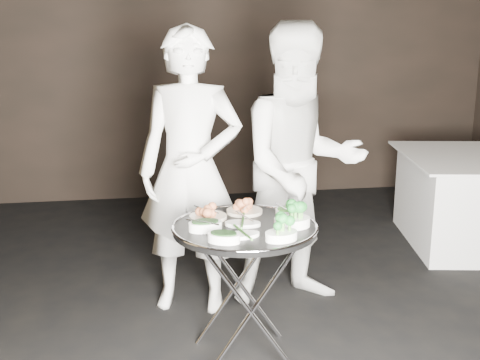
{
  "coord_description": "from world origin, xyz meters",
  "views": [
    {
      "loc": [
        -0.65,
        -2.67,
        1.72
      ],
      "look_at": [
        -0.16,
        0.34,
        0.95
      ],
      "focal_mm": 45.0,
      "sensor_mm": 36.0,
      "label": 1
    }
  ],
  "objects": [
    {
      "name": "wall_back",
      "position": [
        0.0,
        3.52,
        1.5
      ],
      "size": [
        6.0,
        0.05,
        3.0
      ],
      "primitive_type": "cube",
      "color": "black",
      "rests_on": "floor"
    },
    {
      "name": "tray_stand",
      "position": [
        -0.16,
        0.19,
        0.41
      ],
      "size": [
        0.5,
        0.42,
        0.73
      ],
      "rotation": [
        0.0,
        0.0,
        -0.02
      ],
      "color": "silver",
      "rests_on": "floor"
    },
    {
      "name": "serving_tray",
      "position": [
        -0.16,
        0.19,
        0.74
      ],
      "size": [
        0.75,
        0.75,
        0.04
      ],
      "color": "black",
      "rests_on": "tray_stand"
    },
    {
      "name": "potato_plate_a",
      "position": [
        -0.33,
        0.34,
        0.78
      ],
      "size": [
        0.2,
        0.2,
        0.07
      ],
      "rotation": [
        0.0,
        0.0,
        0.18
      ],
      "color": "beige",
      "rests_on": "serving_tray"
    },
    {
      "name": "potato_plate_b",
      "position": [
        -0.12,
        0.41,
        0.78
      ],
      "size": [
        0.2,
        0.2,
        0.07
      ],
      "rotation": [
        0.0,
        0.0,
        0.32
      ],
      "color": "beige",
      "rests_on": "serving_tray"
    },
    {
      "name": "greens_bowl",
      "position": [
        0.08,
        0.31,
        0.78
      ],
      "size": [
        0.11,
        0.11,
        0.06
      ],
      "rotation": [
        0.0,
        0.0,
        0.03
      ],
      "color": "white",
      "rests_on": "serving_tray"
    },
    {
      "name": "asparagus_plate_a",
      "position": [
        -0.17,
        0.2,
        0.76
      ],
      "size": [
        0.2,
        0.14,
        0.04
      ],
      "rotation": [
        0.0,
        0.0,
        -0.21
      ],
      "color": "white",
      "rests_on": "serving_tray"
    },
    {
      "name": "asparagus_plate_b",
      "position": [
        -0.2,
        0.03,
        0.76
      ],
      "size": [
        0.19,
        0.13,
        0.03
      ],
      "rotation": [
        0.0,
        0.0,
        0.22
      ],
      "color": "white",
      "rests_on": "serving_tray"
    },
    {
      "name": "spinach_bowl_a",
      "position": [
        -0.36,
        0.15,
        0.78
      ],
      "size": [
        0.18,
        0.12,
        0.07
      ],
      "rotation": [
        0.0,
        0.0,
        0.09
      ],
      "color": "white",
      "rests_on": "serving_tray"
    },
    {
      "name": "spinach_bowl_b",
      "position": [
        -0.3,
        -0.03,
        0.78
      ],
      "size": [
        0.19,
        0.16,
        0.06
      ],
      "rotation": [
        0.0,
        0.0,
        -0.43
      ],
      "color": "white",
      "rests_on": "serving_tray"
    },
    {
      "name": "broccoli_bowl_a",
      "position": [
        0.07,
        0.14,
        0.78
      ],
      "size": [
        0.21,
        0.17,
        0.08
      ],
      "rotation": [
        0.0,
        0.0,
        0.17
      ],
      "color": "white",
      "rests_on": "serving_tray"
    },
    {
      "name": "broccoli_bowl_b",
      "position": [
        -0.02,
        -0.04,
        0.78
      ],
      "size": [
        0.19,
        0.16,
        0.07
      ],
      "rotation": [
        0.0,
        0.0,
        0.31
      ],
      "color": "white",
      "rests_on": "serving_tray"
    },
    {
      "name": "serving_utensils",
      "position": [
        -0.14,
        0.26,
        0.8
      ],
      "size": [
        0.58,
        0.43,
        0.01
      ],
      "color": "silver",
      "rests_on": "serving_tray"
    },
    {
      "name": "waiter_left",
      "position": [
        -0.38,
        0.89,
        0.88
      ],
      "size": [
        0.73,
        0.57,
        1.75
      ],
      "primitive_type": "imported",
      "rotation": [
        0.0,
        0.0,
        -0.26
      ],
      "color": "white",
      "rests_on": "floor"
    },
    {
      "name": "waiter_right",
      "position": [
        0.31,
        0.87,
        0.89
      ],
      "size": [
        0.91,
        0.74,
        1.77
      ],
      "primitive_type": "imported",
      "rotation": [
        0.0,
        0.0,
        0.09
      ],
      "color": "white",
      "rests_on": "floor"
    }
  ]
}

